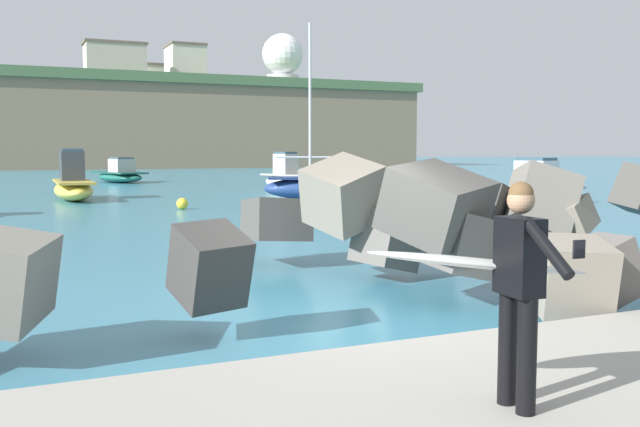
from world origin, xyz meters
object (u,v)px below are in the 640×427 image
(station_building_east, at_px, (115,62))
(mooring_buoy_inner, at_px, (182,204))
(boat_mid_right, at_px, (73,184))
(station_building_central, at_px, (141,78))
(boat_far_right, at_px, (288,178))
(boat_mid_centre, at_px, (318,187))
(boat_far_centre, at_px, (120,175))
(boat_near_left, at_px, (539,191))
(radar_dome, at_px, (283,61))
(station_building_west, at_px, (185,66))
(surfer_with_board, at_px, (507,275))

(station_building_east, bearing_deg, mooring_buoy_inner, -96.47)
(boat_mid_right, bearing_deg, mooring_buoy_inner, -65.00)
(station_building_central, bearing_deg, boat_far_right, -94.39)
(boat_mid_centre, bearing_deg, boat_far_centre, 104.59)
(boat_near_left, distance_m, mooring_buoy_inner, 14.51)
(boat_mid_centre, distance_m, boat_far_right, 7.60)
(radar_dome, bearing_deg, station_building_central, 173.69)
(boat_mid_right, bearing_deg, boat_near_left, -32.32)
(boat_near_left, xyz_separation_m, station_building_west, (5.27, 82.70, 14.13))
(mooring_buoy_inner, bearing_deg, boat_far_centre, 86.93)
(boat_mid_right, bearing_deg, station_building_central, 77.67)
(boat_mid_centre, distance_m, boat_mid_right, 11.12)
(boat_far_right, distance_m, mooring_buoy_inner, 13.18)
(boat_mid_right, xyz_separation_m, station_building_east, (11.74, 67.24, 13.53))
(station_building_east, bearing_deg, boat_near_left, -85.93)
(boat_far_centre, relative_size, station_building_west, 0.92)
(mooring_buoy_inner, xyz_separation_m, radar_dome, (37.31, 85.41, 16.88))
(boat_far_right, bearing_deg, boat_near_left, -68.19)
(station_building_west, relative_size, station_building_central, 0.98)
(boat_mid_right, bearing_deg, radar_dome, 62.58)
(boat_mid_centre, height_order, station_building_east, station_building_east)
(boat_far_right, xyz_separation_m, mooring_buoy_inner, (-8.38, -10.15, -0.46))
(boat_near_left, xyz_separation_m, mooring_buoy_inner, (-13.98, 3.84, -0.37))
(boat_far_right, height_order, mooring_buoy_inner, boat_far_right)
(boat_far_right, bearing_deg, surfer_with_board, -108.78)
(station_building_central, bearing_deg, station_building_east, -113.57)
(boat_near_left, xyz_separation_m, radar_dome, (23.33, 89.25, 16.51))
(boat_near_left, distance_m, boat_far_centre, 30.79)
(boat_mid_centre, height_order, boat_far_centre, boat_mid_centre)
(station_building_west, distance_m, station_building_east, 11.74)
(surfer_with_board, height_order, mooring_buoy_inner, surfer_with_board)
(boat_far_centre, relative_size, station_building_central, 0.90)
(boat_mid_right, relative_size, station_building_east, 0.68)
(boat_near_left, height_order, boat_mid_right, boat_mid_right)
(boat_far_centre, distance_m, station_building_west, 59.24)
(surfer_with_board, bearing_deg, station_building_east, 83.45)
(boat_near_left, relative_size, radar_dome, 0.52)
(station_building_central, bearing_deg, boat_near_left, -90.24)
(mooring_buoy_inner, relative_size, station_building_west, 0.07)
(boat_near_left, bearing_deg, mooring_buoy_inner, 164.66)
(boat_far_right, bearing_deg, station_building_west, 81.01)
(boat_mid_right, height_order, station_building_west, station_building_west)
(surfer_with_board, bearing_deg, station_building_central, 81.22)
(boat_far_centre, relative_size, radar_dome, 0.58)
(surfer_with_board, xyz_separation_m, boat_mid_centre, (9.58, 25.10, -0.68))
(boat_mid_right, bearing_deg, station_building_east, 80.10)
(surfer_with_board, relative_size, station_building_west, 0.33)
(boat_far_right, relative_size, station_building_central, 0.66)
(boat_mid_centre, bearing_deg, radar_dome, 69.81)
(boat_near_left, relative_size, boat_mid_centre, 0.66)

